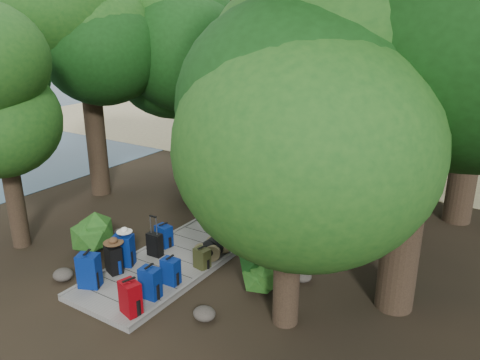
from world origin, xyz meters
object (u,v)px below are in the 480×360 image
Objects in this scene: kayak at (298,137)px; backpack_right_c at (171,270)px; backpack_right_b at (150,281)px; duffel_right_black at (219,243)px; backpack_left_a at (89,269)px; backpack_left_b at (113,258)px; backpack_right_d at (202,257)px; sun_lounger at (435,151)px; lone_suitcase_on_sand at (344,152)px; backpack_left_d at (164,235)px; suitcase_on_boardwalk at (155,245)px; backpack_right_a at (130,296)px; backpack_left_c at (124,249)px; duffel_right_khaki at (213,248)px.

backpack_right_c is at bearing -84.78° from kayak.
backpack_right_b is 0.98× the size of duffel_right_black.
backpack_left_b is (-0.02, 0.69, -0.06)m from backpack_left_a.
backpack_right_c is 1.20× the size of backpack_right_d.
backpack_right_b is 14.30m from sun_lounger.
backpack_left_a is 1.20× the size of lone_suitcase_on_sand.
lone_suitcase_on_sand is at bearing 102.04° from backpack_right_d.
backpack_left_a is 1.37× the size of backpack_left_d.
backpack_left_d is at bearing 105.35° from suitcase_on_boardwalk.
backpack_left_a is 3.06m from duffel_right_black.
duffel_right_black is 1.30× the size of suitcase_on_boardwalk.
backpack_right_c is 0.89m from backpack_right_d.
backpack_right_c is 0.33× the size of sun_lounger.
kayak is (-3.47, 14.34, -0.31)m from backpack_right_a.
backpack_left_c is 1.54× the size of backpack_right_d.
backpack_right_a is 2.94m from duffel_right_black.
backpack_left_b is 14.34m from sun_lounger.
suitcase_on_boardwalk is at bearing -63.47° from backpack_left_d.
backpack_left_d is at bearing 174.78° from backpack_right_d.
backpack_right_a reaches higher than backpack_left_d.
backpack_right_b reaches higher than suitcase_on_boardwalk.
backpack_left_a is at bearing -101.76° from lone_suitcase_on_sand.
lone_suitcase_on_sand is (0.93, 9.91, -0.06)m from backpack_left_d.
backpack_left_a is 14.27m from kayak.
sun_lounger is (2.69, 13.43, -0.10)m from backpack_right_c.
duffel_right_khaki is at bearing 84.38° from backpack_right_b.
backpack_right_a is 2.32m from suitcase_on_boardwalk.
backpack_left_b is 1.40m from backpack_right_b.
backpack_left_a reaches higher than duffel_right_black.
backpack_left_b is at bearing -104.58° from backpack_left_c.
suitcase_on_boardwalk reaches higher than duffel_right_black.
backpack_right_c reaches higher than backpack_right_d.
backpack_left_d reaches higher than backpack_right_d.
lone_suitcase_on_sand is 3.80m from sun_lounger.
backpack_right_a reaches higher than duffel_right_black.
duffel_right_khaki reaches higher than kayak.
backpack_left_a is at bearing -149.69° from duffel_right_khaki.
backpack_right_a is at bearing -88.61° from backpack_right_b.
backpack_left_b is 0.23× the size of kayak.
backpack_left_c is 14.00m from sun_lounger.
backpack_left_c is 1.22m from backpack_left_d.
duffel_right_black is (0.05, 2.33, -0.13)m from backpack_right_b.
backpack_right_a is 0.24× the size of kayak.
duffel_right_khaki is at bearing 111.37° from backpack_right_d.
backpack_right_c reaches higher than sun_lounger.
backpack_left_d reaches higher than suitcase_on_boardwalk.
suitcase_on_boardwalk is at bearing -101.37° from lone_suitcase_on_sand.
duffel_right_khaki is at bearing -94.77° from lone_suitcase_on_sand.
backpack_right_b reaches higher than kayak.
backpack_left_c reaches higher than kayak.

